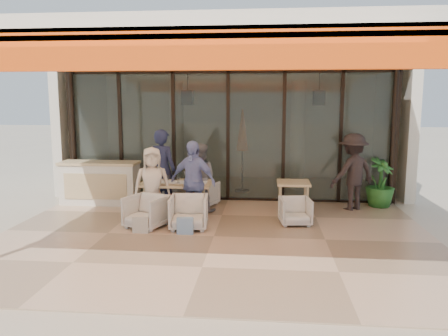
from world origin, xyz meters
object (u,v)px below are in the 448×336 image
object	(u,v)px
potted_palm	(380,183)
chair_far_left	(168,191)
host_counter	(100,183)
diner_grey	(199,178)
chair_far_right	(203,192)
diner_navy	(162,170)
standing_woman	(353,172)
side_chair	(295,210)
dining_table	(177,185)
diner_periwinkle	(193,182)
diner_cream	(152,185)
side_table	(293,187)
chair_near_right	(189,211)
chair_near_left	(146,210)

from	to	relation	value
potted_palm	chair_far_left	bearing A→B (deg)	-176.94
host_counter	diner_grey	bearing A→B (deg)	-9.52
chair_far_right	diner_navy	distance (m)	1.15
host_counter	standing_woman	bearing A→B (deg)	0.12
diner_navy	chair_far_right	bearing A→B (deg)	-129.78
chair_far_left	potted_palm	distance (m)	4.99
chair_far_left	side_chair	bearing A→B (deg)	170.04
diner_grey	host_counter	bearing A→B (deg)	-3.07
dining_table	diner_periwinkle	xyz separation A→B (m)	(0.43, -0.46, 0.16)
diner_grey	chair_far_left	bearing A→B (deg)	-24.31
host_counter	standing_woman	xyz separation A→B (m)	(5.90, 0.01, 0.35)
chair_far_left	potted_palm	world-z (taller)	potted_palm
diner_cream	side_table	xyz separation A→B (m)	(2.91, 0.74, -0.13)
dining_table	diner_grey	distance (m)	0.62
dining_table	potted_palm	xyz separation A→B (m)	(4.56, 1.21, -0.10)
diner_cream	diner_periwinkle	bearing A→B (deg)	-14.66
diner_grey	potted_palm	distance (m)	4.21
chair_near_right	chair_far_left	bearing A→B (deg)	109.17
chair_far_left	chair_near_right	world-z (taller)	chair_near_right
diner_grey	side_chair	bearing A→B (deg)	162.68
chair_far_left	side_table	size ratio (longest dim) A/B	0.90
chair_far_right	potted_palm	xyz separation A→B (m)	(4.14, 0.27, 0.26)
diner_navy	side_table	bearing A→B (deg)	-163.74
chair_near_right	diner_cream	size ratio (longest dim) A/B	0.47
host_counter	chair_far_left	xyz separation A→B (m)	(1.63, 0.09, -0.20)
chair_near_left	side_chair	distance (m)	2.95
diner_periwinkle	potted_palm	xyz separation A→B (m)	(4.14, 1.67, -0.26)
potted_palm	dining_table	bearing A→B (deg)	-165.15
dining_table	side_table	bearing A→B (deg)	6.41
diner_cream	chair_far_right	bearing A→B (deg)	44.38
side_table	host_counter	bearing A→B (deg)	172.76
dining_table	diner_periwinkle	world-z (taller)	diner_periwinkle
dining_table	standing_woman	distance (m)	3.96
diner_grey	side_chair	size ratio (longest dim) A/B	2.50
host_counter	diner_grey	distance (m)	2.51
chair_far_right	side_chair	world-z (taller)	chair_far_right
dining_table	diner_navy	distance (m)	0.65
chair_near_right	diner_grey	size ratio (longest dim) A/B	0.48
side_chair	chair_near_left	bearing A→B (deg)	-177.92
chair_near_left	diner_grey	distance (m)	1.68
host_counter	diner_cream	xyz separation A→B (m)	(1.63, -1.31, 0.24)
chair_near_left	side_table	bearing A→B (deg)	43.54
chair_far_left	standing_woman	world-z (taller)	standing_woman
dining_table	potted_palm	size ratio (longest dim) A/B	1.28
chair_near_right	potted_palm	distance (m)	4.68
diner_navy	diner_periwinkle	bearing A→B (deg)	152.49
chair_near_left	diner_periwinkle	distance (m)	1.09
chair_far_left	chair_far_right	xyz separation A→B (m)	(0.84, 0.00, -0.01)
diner_periwinkle	diner_navy	bearing A→B (deg)	151.25
chair_far_left	side_table	xyz separation A→B (m)	(2.91, -0.66, 0.30)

